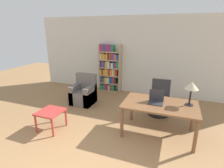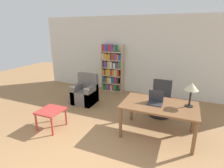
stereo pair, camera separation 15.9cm
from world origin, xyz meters
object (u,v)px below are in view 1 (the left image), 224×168
Objects in this scene: desk at (160,107)px; table_lamp at (192,87)px; armchair at (84,94)px; bookshelf at (109,69)px; office_chair at (160,99)px; laptop at (156,100)px; side_table_blue at (51,114)px.

desk is 3.07× the size of table_lamp.
armchair is at bearing 165.40° from table_lamp.
bookshelf is at bearing 140.79° from table_lamp.
bookshelf is (-1.97, 1.26, 0.44)m from office_chair.
office_chair is 1.03× the size of armchair.
laptop is at bearing -89.91° from office_chair.
office_chair reaches higher than desk.
office_chair is (-0.09, 1.03, -0.23)m from desk.
armchair is (-0.05, 1.61, -0.08)m from side_table_blue.
bookshelf reaches higher than table_lamp.
desk is 0.89× the size of bookshelf.
desk is at bearing -48.02° from bookshelf.
table_lamp is at bearing 15.82° from side_table_blue.
bookshelf is (0.28, 2.99, 0.46)m from side_table_blue.
desk is 0.18m from laptop.
side_table_blue is at bearing -162.52° from laptop.
armchair reaches higher than side_table_blue.
bookshelf is (-2.64, 2.16, -0.29)m from table_lamp.
laptop is at bearing 166.88° from desk.
desk is 2.79× the size of side_table_blue.
office_chair is 2.84m from side_table_blue.
armchair is at bearing -177.08° from office_chair.
desk is at bearing -166.31° from table_lamp.
armchair reaches higher than desk.
bookshelf reaches higher than desk.
laptop is 1.08m from office_chair.
office_chair is at bearing 2.92° from armchair.
laptop is 3.01m from bookshelf.
bookshelf reaches higher than armchair.
table_lamp is (0.67, 0.12, 0.35)m from laptop.
desk is 1.65× the size of office_chair.
side_table_blue is 3.04m from bookshelf.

